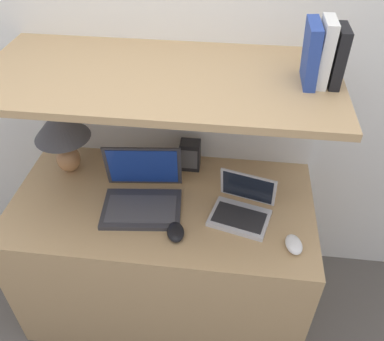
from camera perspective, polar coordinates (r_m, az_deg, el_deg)
The scene contains 13 objects.
wall_back at distance 1.82m, azimuth -2.69°, elevation 15.68°, with size 6.00×0.05×2.40m.
desk at distance 2.03m, azimuth -3.77°, elevation -11.57°, with size 1.31×0.67×0.72m.
back_riser at distance 2.09m, azimuth -2.41°, elevation 0.70°, with size 1.31×0.04×1.25m.
shelf at distance 1.50m, azimuth -4.79°, elevation 12.91°, with size 1.31×0.61×0.03m.
table_lamp at distance 1.88m, azimuth -17.90°, elevation 5.57°, with size 0.25×0.25×0.33m.
laptop_large at distance 1.73m, azimuth -7.00°, elevation -3.36°, with size 0.35×0.31×0.24m.
laptop_small at distance 1.69m, azimuth 7.04°, elevation -5.26°, with size 0.28×0.25×0.17m.
computer_mouse at distance 1.62m, azimuth -2.33°, elevation -8.62°, with size 0.09×0.12×0.04m.
second_mouse at distance 1.62m, azimuth 14.09°, elevation -10.04°, with size 0.08×0.11×0.04m.
router_box at distance 1.89m, azimuth -0.24°, elevation 2.19°, with size 0.09×0.07×0.15m.
book_black at distance 1.46m, azimuth 19.80°, elevation 14.81°, with size 0.04×0.12×0.20m.
book_white at distance 1.45m, azimuth 18.09°, elevation 15.46°, with size 0.04×0.12×0.22m.
book_blue at distance 1.44m, azimuth 16.36°, elevation 15.45°, with size 0.05×0.15×0.21m.
Camera 1 is at (0.28, -0.90, 1.95)m, focal length 38.00 mm.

